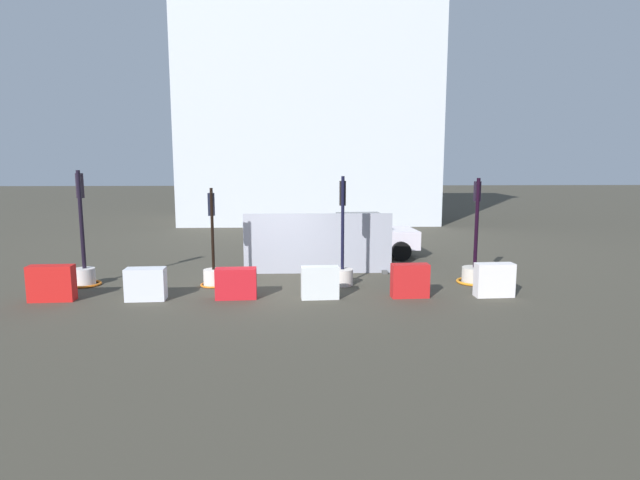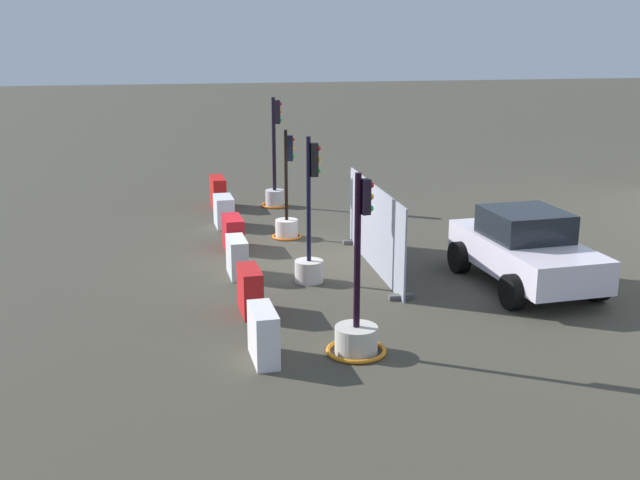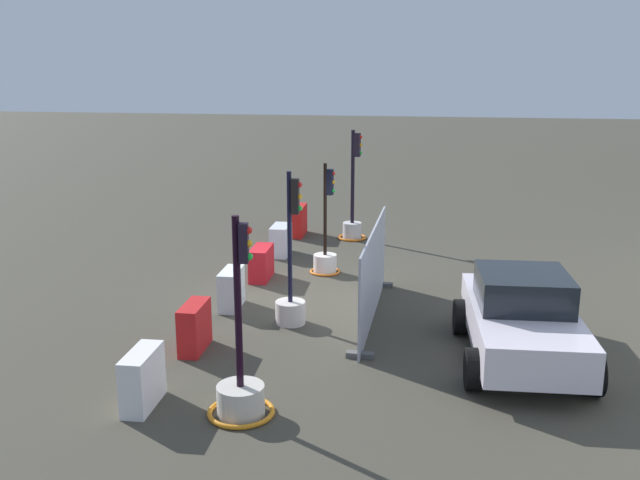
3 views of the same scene
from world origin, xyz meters
The scene contains 14 objects.
ground_plane centered at (0.00, 0.00, 0.00)m, with size 120.00×120.00×0.00m, color #3F3C31.
traffic_light_0 centered at (-5.59, 0.44, 0.61)m, with size 0.87×0.87×3.28m.
traffic_light_1 centered at (-1.90, 0.26, 0.46)m, with size 0.77×0.77×2.79m.
traffic_light_2 centered at (1.78, 0.19, 0.63)m, with size 0.61×0.61×3.11m.
traffic_light_3 centered at (5.65, 0.30, 0.43)m, with size 1.02×1.02×3.05m.
construction_barrier_0 centered at (-5.74, -1.26, 0.46)m, with size 1.13×0.44×0.92m.
construction_barrier_1 centered at (-3.38, -1.26, 0.41)m, with size 1.01×0.52×0.83m.
construction_barrier_2 centered at (-1.09, -1.20, 0.40)m, with size 1.07×0.48×0.80m.
construction_barrier_3 centered at (1.08, -1.28, 0.42)m, with size 0.99×0.43×0.84m.
construction_barrier_4 centered at (3.43, -1.24, 0.44)m, with size 0.99×0.42×0.88m.
construction_barrier_5 centered at (5.66, -1.26, 0.44)m, with size 1.02×0.43×0.89m.
car_white_van centered at (2.86, 4.58, 0.79)m, with size 4.03×2.34×1.60m.
building_main_facade centered at (1.10, 16.40, 8.59)m, with size 14.78×6.37×17.12m.
site_fence_panel centered at (1.14, 1.79, 0.91)m, with size 4.68×0.50×1.90m.
Camera 1 is at (0.57, -14.52, 3.55)m, focal length 29.50 mm.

